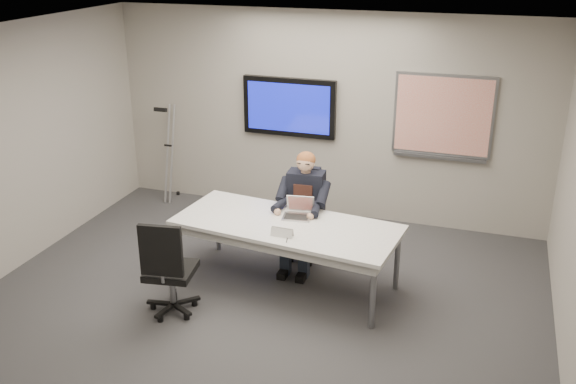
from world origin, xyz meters
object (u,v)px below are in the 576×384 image
(laptop, at_px, (298,211))
(office_chair_far, at_px, (307,234))
(conference_table, at_px, (286,230))
(seated_person, at_px, (301,223))
(office_chair_near, at_px, (170,285))

(laptop, bearing_deg, office_chair_far, 87.44)
(conference_table, distance_m, seated_person, 0.49)
(office_chair_near, relative_size, laptop, 3.20)
(office_chair_far, relative_size, office_chair_near, 0.90)
(office_chair_far, distance_m, office_chair_near, 1.93)
(conference_table, xyz_separation_m, laptop, (0.06, 0.23, 0.14))
(office_chair_near, xyz_separation_m, laptop, (1.00, 1.18, 0.47))
(office_chair_far, bearing_deg, seated_person, -99.03)
(conference_table, bearing_deg, seated_person, 93.96)
(office_chair_far, height_order, seated_person, seated_person)
(laptop, bearing_deg, office_chair_near, -138.60)
(office_chair_far, height_order, office_chair_near, office_chair_near)
(office_chair_near, bearing_deg, seated_person, -132.90)
(office_chair_near, bearing_deg, office_chair_far, -128.58)
(conference_table, height_order, seated_person, seated_person)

